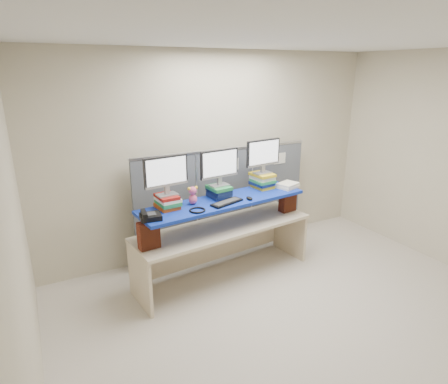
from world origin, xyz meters
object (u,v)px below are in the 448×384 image
blue_board (224,201)px  keyboard (227,202)px  monitor_center (219,166)px  monitor_right (263,154)px  desk (224,236)px  desk_phone (150,216)px  monitor_left (166,173)px

blue_board → keyboard: 0.14m
monitor_center → monitor_right: monitor_right is taller
desk → blue_board: blue_board is taller
desk → keyboard: bearing=-109.0°
monitor_right → blue_board: bearing=-170.3°
blue_board → monitor_right: bearing=9.7°
monitor_center → monitor_right: 0.68m
monitor_right → desk_phone: 1.74m
desk → desk_phone: bearing=-175.7°
monitor_right → keyboard: bearing=-161.7°
monitor_left → keyboard: monitor_left is taller
blue_board → monitor_center: size_ratio=4.12×
blue_board → desk: bearing=0.0°
keyboard → monitor_left: bearing=148.3°
monitor_left → keyboard: size_ratio=1.17×
monitor_left → desk_phone: size_ratio=2.13×
desk → monitor_right: bearing=9.7°
keyboard → desk_phone: desk_phone is taller
desk_phone → keyboard: bearing=10.7°
blue_board → desk_phone: size_ratio=8.78×
monitor_left → monitor_center: monitor_left is taller
blue_board → desk_phone: (-0.98, -0.18, 0.05)m
blue_board → monitor_right: (0.67, 0.19, 0.47)m
monitor_center → desk_phone: 1.08m
keyboard → desk_phone: (-0.95, -0.05, 0.02)m
blue_board → monitor_left: monitor_left is taller
monitor_center → desk: bearing=-95.7°
blue_board → monitor_center: (-0.00, 0.12, 0.42)m
monitor_left → keyboard: (0.67, -0.17, -0.40)m
desk → monitor_right: size_ratio=4.54×
monitor_center → keyboard: (-0.03, -0.25, -0.39)m
desk → desk_phone: size_ratio=9.70×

